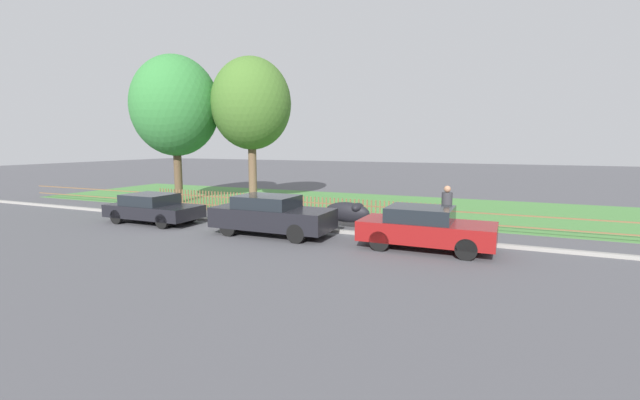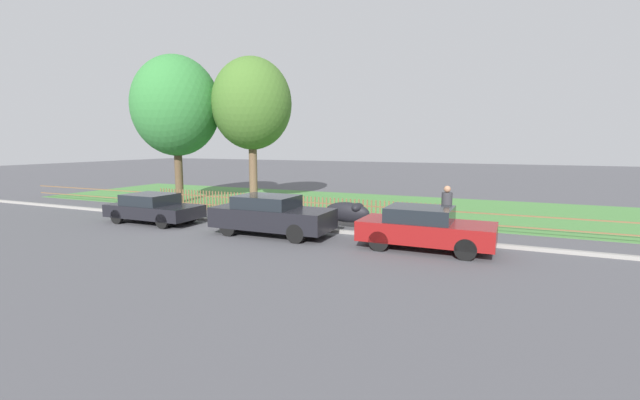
{
  "view_description": "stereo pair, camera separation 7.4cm",
  "coord_description": "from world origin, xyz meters",
  "px_view_note": "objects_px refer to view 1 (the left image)",
  "views": [
    {
      "loc": [
        9.48,
        -14.74,
        3.39
      ],
      "look_at": [
        2.6,
        0.9,
        1.1
      ],
      "focal_mm": 24.0,
      "sensor_mm": 36.0,
      "label": 1
    },
    {
      "loc": [
        9.55,
        -14.71,
        3.39
      ],
      "look_at": [
        2.6,
        0.9,
        1.1
      ],
      "focal_mm": 24.0,
      "sensor_mm": 36.0,
      "label": 2
    }
  ],
  "objects_px": {
    "parked_car_silver_hatchback": "(153,208)",
    "tree_behind_motorcycle": "(251,104)",
    "tree_nearest_kerb": "(175,106)",
    "pedestrian_near_fence": "(447,208)",
    "parked_car_navy_estate": "(425,228)",
    "covered_motorcycle": "(348,212)",
    "parked_car_black_saloon": "(271,215)"
  },
  "relations": [
    {
      "from": "parked_car_silver_hatchback",
      "to": "covered_motorcycle",
      "type": "xyz_separation_m",
      "value": [
        8.01,
        2.23,
        0.01
      ]
    },
    {
      "from": "parked_car_black_saloon",
      "to": "parked_car_navy_estate",
      "type": "distance_m",
      "value": 5.57
    },
    {
      "from": "parked_car_black_saloon",
      "to": "parked_car_navy_estate",
      "type": "relative_size",
      "value": 1.07
    },
    {
      "from": "pedestrian_near_fence",
      "to": "covered_motorcycle",
      "type": "bearing_deg",
      "value": -115.24
    },
    {
      "from": "tree_nearest_kerb",
      "to": "parked_car_navy_estate",
      "type": "bearing_deg",
      "value": -19.8
    },
    {
      "from": "parked_car_silver_hatchback",
      "to": "tree_behind_motorcycle",
      "type": "height_order",
      "value": "tree_behind_motorcycle"
    },
    {
      "from": "parked_car_black_saloon",
      "to": "tree_nearest_kerb",
      "type": "xyz_separation_m",
      "value": [
        -9.25,
        5.45,
        4.66
      ]
    },
    {
      "from": "parked_car_silver_hatchback",
      "to": "tree_nearest_kerb",
      "type": "xyz_separation_m",
      "value": [
        -3.41,
        5.37,
        4.77
      ]
    },
    {
      "from": "tree_nearest_kerb",
      "to": "pedestrian_near_fence",
      "type": "distance_m",
      "value": 16.13
    },
    {
      "from": "tree_nearest_kerb",
      "to": "tree_behind_motorcycle",
      "type": "height_order",
      "value": "tree_nearest_kerb"
    },
    {
      "from": "tree_behind_motorcycle",
      "to": "parked_car_silver_hatchback",
      "type": "bearing_deg",
      "value": -94.3
    },
    {
      "from": "parked_car_silver_hatchback",
      "to": "pedestrian_near_fence",
      "type": "xyz_separation_m",
      "value": [
        11.79,
        2.2,
        0.42
      ]
    },
    {
      "from": "tree_behind_motorcycle",
      "to": "covered_motorcycle",
      "type": "bearing_deg",
      "value": -32.44
    },
    {
      "from": "parked_car_silver_hatchback",
      "to": "tree_behind_motorcycle",
      "type": "xyz_separation_m",
      "value": [
        0.53,
        6.99,
        4.88
      ]
    },
    {
      "from": "covered_motorcycle",
      "to": "tree_behind_motorcycle",
      "type": "distance_m",
      "value": 10.12
    },
    {
      "from": "parked_car_silver_hatchback",
      "to": "covered_motorcycle",
      "type": "relative_size",
      "value": 1.99
    },
    {
      "from": "pedestrian_near_fence",
      "to": "parked_car_black_saloon",
      "type": "bearing_deg",
      "value": -93.79
    },
    {
      "from": "parked_car_silver_hatchback",
      "to": "pedestrian_near_fence",
      "type": "height_order",
      "value": "pedestrian_near_fence"
    },
    {
      "from": "tree_nearest_kerb",
      "to": "pedestrian_near_fence",
      "type": "relative_size",
      "value": 4.39
    },
    {
      "from": "parked_car_black_saloon",
      "to": "tree_nearest_kerb",
      "type": "relative_size",
      "value": 0.55
    },
    {
      "from": "parked_car_silver_hatchback",
      "to": "covered_motorcycle",
      "type": "distance_m",
      "value": 8.32
    },
    {
      "from": "parked_car_navy_estate",
      "to": "tree_nearest_kerb",
      "type": "height_order",
      "value": "tree_nearest_kerb"
    },
    {
      "from": "parked_car_navy_estate",
      "to": "covered_motorcycle",
      "type": "xyz_separation_m",
      "value": [
        -3.4,
        2.2,
        -0.06
      ]
    },
    {
      "from": "parked_car_black_saloon",
      "to": "covered_motorcycle",
      "type": "height_order",
      "value": "parked_car_black_saloon"
    },
    {
      "from": "parked_car_black_saloon",
      "to": "parked_car_silver_hatchback",
      "type": "bearing_deg",
      "value": 179.36
    },
    {
      "from": "parked_car_navy_estate",
      "to": "covered_motorcycle",
      "type": "relative_size",
      "value": 2.05
    },
    {
      "from": "parked_car_black_saloon",
      "to": "pedestrian_near_fence",
      "type": "relative_size",
      "value": 2.4
    },
    {
      "from": "parked_car_silver_hatchback",
      "to": "covered_motorcycle",
      "type": "bearing_deg",
      "value": 16.12
    },
    {
      "from": "parked_car_navy_estate",
      "to": "parked_car_silver_hatchback",
      "type": "bearing_deg",
      "value": -179.44
    },
    {
      "from": "parked_car_navy_estate",
      "to": "covered_motorcycle",
      "type": "bearing_deg",
      "value": 147.51
    },
    {
      "from": "tree_nearest_kerb",
      "to": "pedestrian_near_fence",
      "type": "bearing_deg",
      "value": -11.77
    },
    {
      "from": "tree_nearest_kerb",
      "to": "tree_behind_motorcycle",
      "type": "distance_m",
      "value": 4.26
    }
  ]
}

